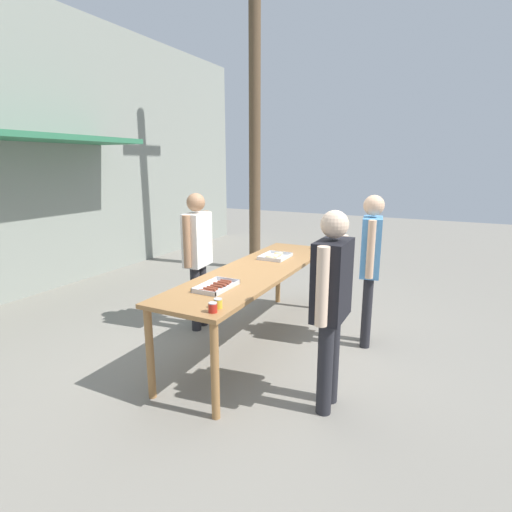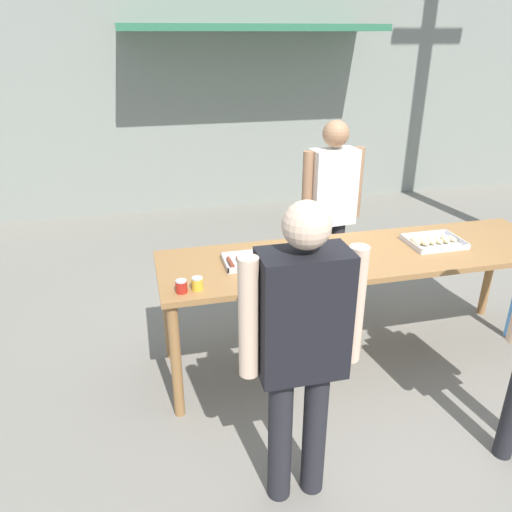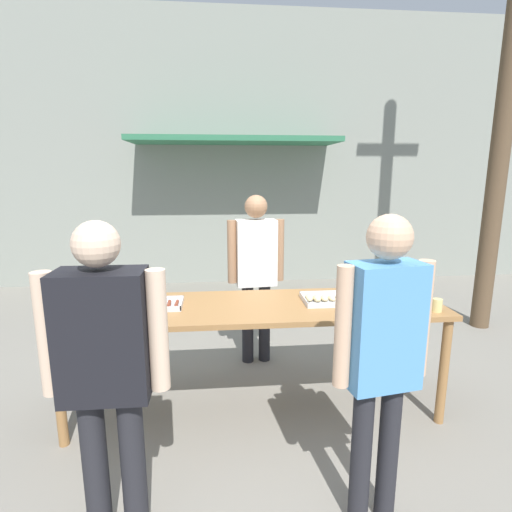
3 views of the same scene
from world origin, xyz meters
TOP-DOWN VIEW (x-y plane):
  - ground_plane at (0.00, 0.00)m, footprint 24.00×24.00m
  - building_facade_back at (0.00, 3.98)m, footprint 12.00×1.11m
  - serving_table at (0.00, 0.00)m, footprint 2.94×0.80m
  - food_tray_sausages at (-0.79, 0.03)m, footprint 0.45×0.27m
  - food_tray_buns at (0.57, 0.03)m, footprint 0.40×0.32m
  - condiment_jar_mustard at (-1.34, -0.28)m, footprint 0.07×0.07m
  - condiment_jar_ketchup at (-1.24, -0.27)m, footprint 0.07×0.07m
  - beer_cup at (1.33, -0.28)m, footprint 0.07×0.07m
  - person_server_behind_table at (0.08, 0.84)m, footprint 0.56×0.25m
  - person_customer_holding_hotdog at (-0.84, -1.10)m, footprint 0.62×0.24m
  - person_customer_with_cup at (0.54, -1.14)m, footprint 0.53×0.26m
  - utility_pole at (3.01, 1.53)m, footprint 1.10×0.22m

SIDE VIEW (x-z plane):
  - ground_plane at x=0.00m, z-range 0.00..0.00m
  - serving_table at x=0.00m, z-range 0.36..1.25m
  - food_tray_sausages at x=-0.79m, z-range 0.88..0.93m
  - food_tray_buns at x=0.57m, z-range 0.88..0.95m
  - condiment_jar_mustard at x=-1.34m, z-range 0.89..0.97m
  - condiment_jar_ketchup at x=-1.24m, z-range 0.89..0.97m
  - beer_cup at x=1.33m, z-range 0.89..0.99m
  - person_customer_holding_hotdog at x=-0.84m, z-range 0.16..1.86m
  - person_server_behind_table at x=0.08m, z-range 0.17..1.88m
  - person_customer_with_cup at x=0.54m, z-range 0.18..1.90m
  - building_facade_back at x=0.00m, z-range 0.01..4.51m
  - utility_pole at x=3.01m, z-range 0.09..5.92m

